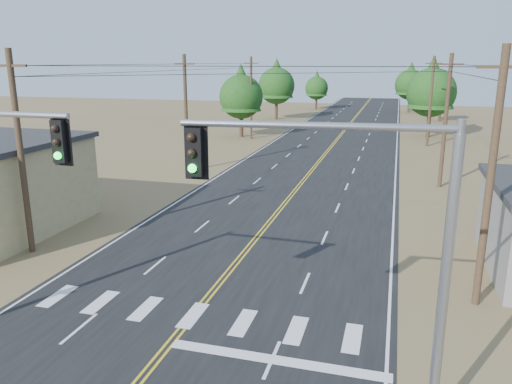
% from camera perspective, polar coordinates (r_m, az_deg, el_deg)
% --- Properties ---
extents(road, '(15.00, 200.00, 0.02)m').
position_cam_1_polar(road, '(39.64, 5.14, 0.94)').
color(road, black).
rests_on(road, ground).
extents(utility_pole_left_near, '(1.80, 0.30, 10.00)m').
position_cam_1_polar(utility_pole_left_near, '(26.80, -25.31, 4.11)').
color(utility_pole_left_near, '#4C3826').
rests_on(utility_pole_left_near, ground).
extents(utility_pole_left_mid, '(1.80, 0.30, 10.00)m').
position_cam_1_polar(utility_pole_left_mid, '(43.74, -8.00, 8.94)').
color(utility_pole_left_mid, '#4C3826').
rests_on(utility_pole_left_mid, ground).
extents(utility_pole_left_far, '(1.80, 0.30, 10.00)m').
position_cam_1_polar(utility_pole_left_far, '(62.52, -0.56, 10.76)').
color(utility_pole_left_far, '#4C3826').
rests_on(utility_pole_left_far, ground).
extents(utility_pole_right_near, '(1.80, 0.30, 10.00)m').
position_cam_1_polar(utility_pole_right_near, '(20.64, 25.21, 1.34)').
color(utility_pole_right_near, '#4C3826').
rests_on(utility_pole_right_near, ground).
extents(utility_pole_right_mid, '(1.80, 0.30, 10.00)m').
position_cam_1_polar(utility_pole_right_mid, '(40.26, 20.85, 7.65)').
color(utility_pole_right_mid, '#4C3826').
rests_on(utility_pole_right_mid, ground).
extents(utility_pole_right_far, '(1.80, 0.30, 10.00)m').
position_cam_1_polar(utility_pole_right_far, '(60.14, 19.33, 9.80)').
color(utility_pole_right_far, '#4C3826').
rests_on(utility_pole_right_far, ground).
extents(signal_mast_right, '(6.71, 0.97, 8.13)m').
position_cam_1_polar(signal_mast_right, '(12.50, 12.62, -3.77)').
color(signal_mast_right, gray).
rests_on(signal_mast_right, ground).
extents(tree_left_near, '(5.53, 5.53, 9.22)m').
position_cam_1_polar(tree_left_near, '(64.21, -1.72, 11.33)').
color(tree_left_near, '#3F2D1E').
rests_on(tree_left_near, ground).
extents(tree_left_mid, '(6.00, 6.00, 10.00)m').
position_cam_1_polar(tree_left_mid, '(84.43, 2.36, 12.45)').
color(tree_left_mid, '#3F2D1E').
rests_on(tree_left_mid, ground).
extents(tree_left_far, '(4.60, 4.60, 7.67)m').
position_cam_1_polar(tree_left_far, '(103.28, 6.95, 11.96)').
color(tree_left_far, '#3F2D1E').
rests_on(tree_left_far, ground).
extents(tree_right_near, '(6.12, 6.12, 10.21)m').
position_cam_1_polar(tree_right_near, '(67.69, 19.44, 11.20)').
color(tree_right_near, '#3F2D1E').
rests_on(tree_right_near, ground).
extents(tree_right_mid, '(4.07, 4.07, 6.78)m').
position_cam_1_polar(tree_right_mid, '(86.99, 20.43, 10.32)').
color(tree_right_mid, '#3F2D1E').
rests_on(tree_right_mid, ground).
extents(tree_right_far, '(5.66, 5.66, 9.44)m').
position_cam_1_polar(tree_right_far, '(100.22, 17.25, 11.97)').
color(tree_right_far, '#3F2D1E').
rests_on(tree_right_far, ground).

